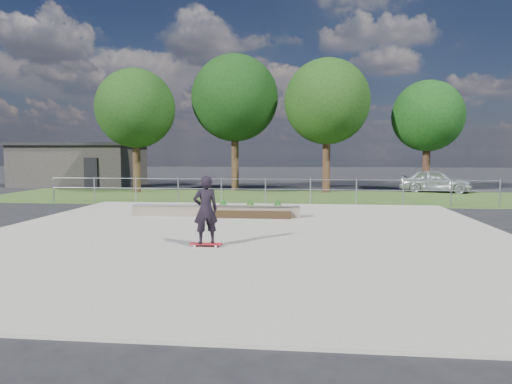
% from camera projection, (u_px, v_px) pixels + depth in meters
% --- Properties ---
extents(ground, '(120.00, 120.00, 0.00)m').
position_uv_depth(ground, '(244.00, 235.00, 13.00)').
color(ground, black).
rests_on(ground, ground).
extents(grass_verge, '(30.00, 8.00, 0.02)m').
position_uv_depth(grass_verge, '(271.00, 197.00, 23.90)').
color(grass_verge, '#345020').
rests_on(grass_verge, ground).
extents(concrete_slab, '(15.00, 15.00, 0.06)m').
position_uv_depth(concrete_slab, '(244.00, 234.00, 13.00)').
color(concrete_slab, '#9C988A').
rests_on(concrete_slab, ground).
extents(fence, '(20.06, 0.06, 1.20)m').
position_uv_depth(fence, '(265.00, 188.00, 20.36)').
color(fence, gray).
rests_on(fence, ground).
extents(building, '(8.40, 5.40, 3.00)m').
position_uv_depth(building, '(80.00, 164.00, 32.14)').
color(building, '#2C2A27').
rests_on(building, ground).
extents(tree_far_left, '(4.55, 4.55, 7.15)m').
position_uv_depth(tree_far_left, '(135.00, 109.00, 26.28)').
color(tree_far_left, '#372516').
rests_on(tree_far_left, ground).
extents(tree_mid_left, '(5.25, 5.25, 8.25)m').
position_uv_depth(tree_mid_left, '(235.00, 98.00, 27.63)').
color(tree_mid_left, '#362315').
rests_on(tree_mid_left, ground).
extents(tree_mid_right, '(4.90, 4.90, 7.70)m').
position_uv_depth(tree_mid_right, '(327.00, 102.00, 26.11)').
color(tree_mid_right, '#392216').
rests_on(tree_mid_right, ground).
extents(tree_far_right, '(4.20, 4.20, 6.60)m').
position_uv_depth(tree_far_right, '(428.00, 116.00, 27.04)').
color(tree_far_right, '#311D13').
rests_on(tree_far_right, ground).
extents(grind_ledge, '(6.00, 0.44, 0.43)m').
position_uv_depth(grind_ledge, '(215.00, 211.00, 16.28)').
color(grind_ledge, '#675A4C').
rests_on(grind_ledge, concrete_slab).
extents(planter_bed, '(3.00, 1.20, 0.61)m').
position_uv_depth(planter_bed, '(250.00, 211.00, 16.38)').
color(planter_bed, black).
rests_on(planter_bed, concrete_slab).
extents(skateboarder, '(0.80, 0.60, 1.73)m').
position_uv_depth(skateboarder, '(206.00, 210.00, 11.01)').
color(skateboarder, white).
rests_on(skateboarder, concrete_slab).
extents(parked_car, '(4.27, 2.73, 1.35)m').
position_uv_depth(parked_car, '(436.00, 181.00, 26.69)').
color(parked_car, '#B6BDC1').
rests_on(parked_car, ground).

